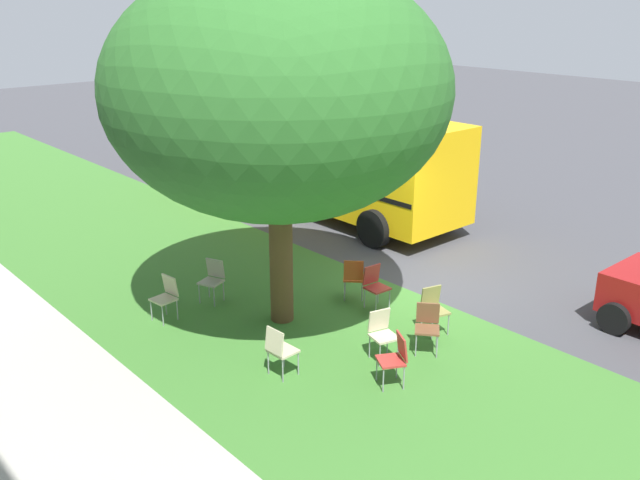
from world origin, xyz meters
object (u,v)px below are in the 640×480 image
Objects in this scene: chair_0 at (395,356)px; chair_6 at (166,295)px; chair_3 at (213,277)px; street_tree at (278,91)px; chair_7 at (433,306)px; chair_5 at (280,348)px; chair_8 at (375,283)px; school_bus at (307,145)px; chair_2 at (354,276)px; chair_4 at (382,331)px; chair_1 at (427,324)px.

chair_0 is 4.77m from chair_6.
chair_3 is at bearing -83.54° from chair_6.
street_tree is 7.49× the size of chair_3.
chair_0 and chair_3 have the same top height.
chair_3 is 4.48m from chair_7.
street_tree is 4.38m from chair_5.
chair_6 is 1.00× the size of chair_8.
chair_3 is at bearing 124.06° from school_bus.
chair_7 is 0.08× the size of school_bus.
street_tree is 7.49× the size of chair_5.
street_tree reaches higher than school_bus.
chair_5 and chair_6 have the same top height.
chair_2 is 1.00× the size of chair_3.
chair_2 is at bearing -32.91° from chair_4.
chair_0 is 4.66m from chair_3.
chair_1 is 9.46m from school_bus.
chair_4 and chair_8 have the same top height.
street_tree reaches higher than chair_7.
chair_2 and chair_8 have the same top height.
chair_8 is at bearing -175.76° from chair_2.
street_tree is 4.43m from chair_6.
chair_4 and chair_5 have the same top height.
chair_4 is 1.82m from chair_5.
chair_4 and chair_6 have the same top height.
chair_4 and chair_7 have the same top height.
chair_3 is (1.60, 0.52, -3.84)m from street_tree.
chair_1 and chair_4 have the same top height.
chair_2 is at bearing -98.48° from street_tree.
chair_4 is 0.08× the size of school_bus.
chair_2 is at bearing 4.24° from chair_8.
street_tree is 7.49× the size of chair_7.
chair_4 is 4.28m from chair_6.
school_bus is (5.90, -3.81, 1.24)m from chair_2.
school_bus is (8.31, -4.36, 1.24)m from chair_1.
chair_3 is at bearing 18.09° from street_tree.
street_tree is at bearing 64.64° from chair_8.
chair_3 is (4.65, 0.39, 0.00)m from chair_0.
chair_0 is 1.00× the size of chair_7.
school_bus is at bearing -43.16° from chair_5.
chair_1 and chair_8 have the same top height.
chair_8 is at bearing -115.36° from street_tree.
chair_4 is (0.73, -0.47, 0.00)m from chair_0.
chair_8 is (1.50, -1.38, 0.00)m from chair_4.
chair_1 and chair_7 have the same top height.
chair_0 and chair_4 have the same top height.
chair_3 is at bearing 21.14° from chair_1.
chair_0 is at bearing -175.24° from chair_3.
chair_7 is (-2.02, -0.09, 0.00)m from chair_2.
chair_2 is at bearing 2.55° from chair_7.
chair_0 and chair_7 have the same top height.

